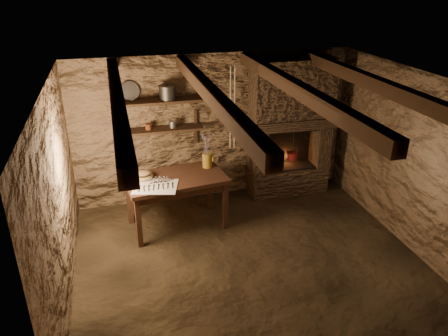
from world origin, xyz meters
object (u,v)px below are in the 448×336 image
object	(u,v)px
iron_stockpot	(168,93)
work_table	(177,200)
stoneware_jug	(207,154)
wooden_bowl	(142,176)
red_pot	(292,155)

from	to	relation	value
iron_stockpot	work_table	bearing A→B (deg)	-93.59
stoneware_jug	wooden_bowl	bearing A→B (deg)	-177.79
wooden_bowl	iron_stockpot	bearing A→B (deg)	51.61
red_pot	stoneware_jug	bearing A→B (deg)	-166.40
iron_stockpot	red_pot	bearing A→B (deg)	-3.38
work_table	wooden_bowl	xyz separation A→B (m)	(-0.47, 0.07, 0.41)
wooden_bowl	red_pot	xyz separation A→B (m)	(2.55, 0.53, -0.16)
stoneware_jug	work_table	bearing A→B (deg)	-163.28
work_table	iron_stockpot	world-z (taller)	iron_stockpot
stoneware_jug	iron_stockpot	size ratio (longest dim) A/B	2.01
stoneware_jug	iron_stockpot	xyz separation A→B (m)	(-0.48, 0.50, 0.83)
red_pot	wooden_bowl	bearing A→B (deg)	-168.27
work_table	red_pot	xyz separation A→B (m)	(2.08, 0.60, 0.25)
work_table	red_pot	size ratio (longest dim) A/B	2.81
iron_stockpot	red_pot	distance (m)	2.35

